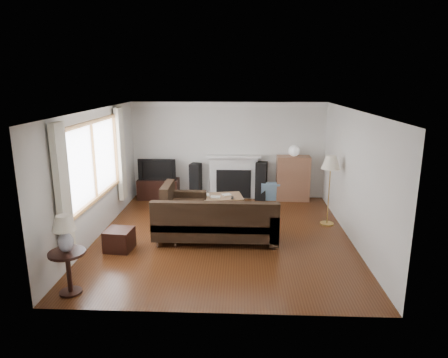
{
  "coord_description": "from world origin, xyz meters",
  "views": [
    {
      "loc": [
        0.35,
        -7.51,
        3.07
      ],
      "look_at": [
        0.0,
        0.3,
        1.1
      ],
      "focal_mm": 32.0,
      "sensor_mm": 36.0,
      "label": 1
    }
  ],
  "objects_px": {
    "bookshelf": "(293,178)",
    "coffee_table": "(216,206)",
    "side_table": "(69,273)",
    "tv_stand": "(159,189)",
    "sectional_sofa": "(216,220)",
    "floor_lamp": "(329,191)"
  },
  "relations": [
    {
      "from": "bookshelf",
      "to": "sectional_sofa",
      "type": "height_order",
      "value": "bookshelf"
    },
    {
      "from": "sectional_sofa",
      "to": "side_table",
      "type": "bearing_deg",
      "value": -134.31
    },
    {
      "from": "tv_stand",
      "to": "coffee_table",
      "type": "height_order",
      "value": "tv_stand"
    },
    {
      "from": "tv_stand",
      "to": "floor_lamp",
      "type": "distance_m",
      "value": 4.42
    },
    {
      "from": "tv_stand",
      "to": "side_table",
      "type": "bearing_deg",
      "value": -93.97
    },
    {
      "from": "sectional_sofa",
      "to": "floor_lamp",
      "type": "height_order",
      "value": "floor_lamp"
    },
    {
      "from": "tv_stand",
      "to": "bookshelf",
      "type": "bearing_deg",
      "value": 0.6
    },
    {
      "from": "tv_stand",
      "to": "side_table",
      "type": "height_order",
      "value": "side_table"
    },
    {
      "from": "bookshelf",
      "to": "floor_lamp",
      "type": "xyz_separation_m",
      "value": [
        0.54,
        -1.78,
        0.18
      ]
    },
    {
      "from": "side_table",
      "to": "floor_lamp",
      "type": "bearing_deg",
      "value": 35.02
    },
    {
      "from": "sectional_sofa",
      "to": "coffee_table",
      "type": "distance_m",
      "value": 1.46
    },
    {
      "from": "bookshelf",
      "to": "floor_lamp",
      "type": "relative_size",
      "value": 0.77
    },
    {
      "from": "coffee_table",
      "to": "floor_lamp",
      "type": "distance_m",
      "value": 2.55
    },
    {
      "from": "bookshelf",
      "to": "side_table",
      "type": "xyz_separation_m",
      "value": [
        -3.83,
        -4.84,
        -0.25
      ]
    },
    {
      "from": "tv_stand",
      "to": "floor_lamp",
      "type": "height_order",
      "value": "floor_lamp"
    },
    {
      "from": "sectional_sofa",
      "to": "side_table",
      "type": "height_order",
      "value": "sectional_sofa"
    },
    {
      "from": "coffee_table",
      "to": "side_table",
      "type": "height_order",
      "value": "side_table"
    },
    {
      "from": "sectional_sofa",
      "to": "floor_lamp",
      "type": "relative_size",
      "value": 1.7
    },
    {
      "from": "bookshelf",
      "to": "sectional_sofa",
      "type": "relative_size",
      "value": 0.45
    },
    {
      "from": "bookshelf",
      "to": "coffee_table",
      "type": "relative_size",
      "value": 0.96
    },
    {
      "from": "floor_lamp",
      "to": "side_table",
      "type": "relative_size",
      "value": 2.3
    },
    {
      "from": "tv_stand",
      "to": "coffee_table",
      "type": "xyz_separation_m",
      "value": [
        1.59,
        -1.28,
        -0.03
      ]
    }
  ]
}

